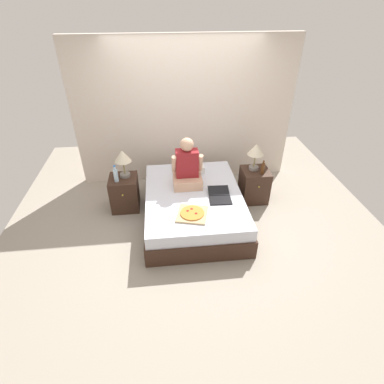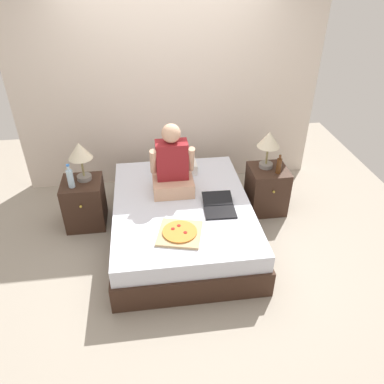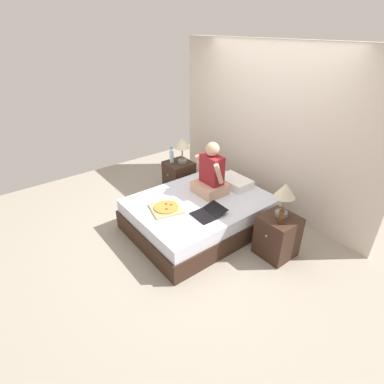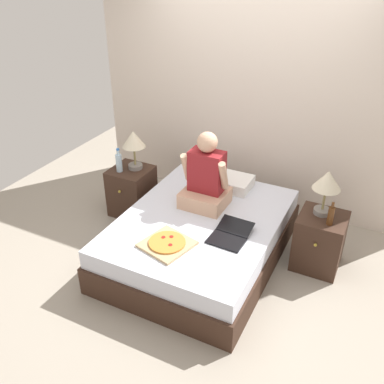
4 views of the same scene
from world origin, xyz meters
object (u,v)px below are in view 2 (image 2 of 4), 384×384
pizza_box (180,233)px  bed (182,220)px  water_bottle (70,178)px  beer_bottle (279,165)px  laptop (219,208)px  lamp_on_left_nightstand (80,153)px  person_seated (172,167)px  lamp_on_right_nightstand (269,142)px  nightstand_left (85,203)px  nightstand_right (267,189)px

pizza_box → bed: bearing=81.6°
water_bottle → beer_bottle: size_ratio=1.20×
water_bottle → laptop: size_ratio=0.65×
lamp_on_left_nightstand → pizza_box: lamp_on_left_nightstand is taller
person_seated → laptop: bearing=-44.6°
lamp_on_right_nightstand → pizza_box: (-1.13, -0.98, -0.40)m
lamp_on_right_nightstand → beer_bottle: (0.10, -0.15, -0.23)m
nightstand_left → nightstand_right: size_ratio=1.00×
beer_bottle → water_bottle: bearing=179.8°
water_bottle → pizza_box: 1.39m
beer_bottle → nightstand_right: bearing=125.0°
nightstand_left → pizza_box: 1.39m
lamp_on_left_nightstand → water_bottle: bearing=-130.6°
lamp_on_left_nightstand → beer_bottle: (2.20, -0.15, -0.23)m
nightstand_right → beer_bottle: 0.40m
lamp_on_left_nightstand → nightstand_right: 2.21m
nightstand_left → lamp_on_left_nightstand: (0.04, 0.05, 0.61)m
lamp_on_left_nightstand → pizza_box: size_ratio=0.92×
nightstand_left → nightstand_right: same height
lamp_on_right_nightstand → beer_bottle: size_ratio=1.96×
bed → lamp_on_right_nightstand: bearing=23.5°
water_bottle → lamp_on_right_nightstand: (2.22, 0.14, 0.22)m
nightstand_left → lamp_on_left_nightstand: 0.61m
person_seated → laptop: (0.44, -0.43, -0.27)m
nightstand_right → beer_bottle: size_ratio=2.46×
lamp_on_right_nightstand → person_seated: bearing=-169.9°
beer_bottle → person_seated: bearing=-177.7°
nightstand_left → lamp_on_right_nightstand: bearing=1.3°
lamp_on_left_nightstand → laptop: bearing=-24.1°
beer_bottle → laptop: bearing=-148.3°
lamp_on_left_nightstand → lamp_on_right_nightstand: (2.10, 0.00, 0.00)m
person_seated → laptop: person_seated is taller
lamp_on_right_nightstand → laptop: 1.01m
nightstand_right → pizza_box: bearing=-141.2°
bed → laptop: 0.49m
laptop → pizza_box: (-0.45, -0.35, -0.00)m
nightstand_left → water_bottle: size_ratio=2.05×
bed → beer_bottle: bearing=14.9°
lamp_on_left_nightstand → lamp_on_right_nightstand: same height
nightstand_right → pizza_box: nightstand_right is taller
laptop → pizza_box: bearing=-142.0°
lamp_on_right_nightstand → person_seated: person_seated is taller
water_bottle → lamp_on_left_nightstand: bearing=49.4°
nightstand_right → lamp_on_right_nightstand: size_ratio=1.26×
water_bottle → beer_bottle: (2.32, -0.01, -0.02)m
beer_bottle → lamp_on_left_nightstand: bearing=176.1°
person_seated → beer_bottle: bearing=2.3°
lamp_on_left_nightstand → nightstand_right: bearing=-1.3°
water_bottle → nightstand_right: size_ratio=0.49×
nightstand_right → beer_bottle: bearing=-55.0°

